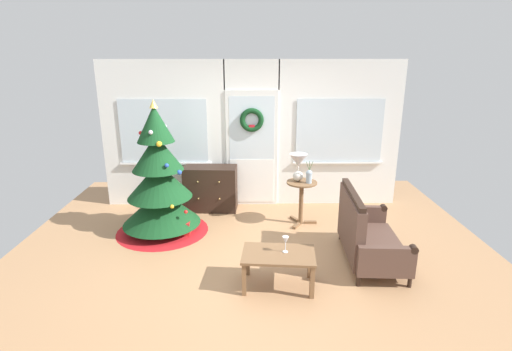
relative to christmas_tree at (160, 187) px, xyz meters
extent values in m
plane|color=#AD7F56|center=(1.39, -0.91, -0.72)|extent=(6.76, 6.76, 0.00)
cube|color=white|center=(-0.13, 1.18, 0.56)|extent=(2.15, 0.08, 2.55)
cube|color=white|center=(2.92, 1.18, 0.56)|extent=(2.15, 0.08, 2.55)
cube|color=white|center=(1.39, 1.18, 1.58)|extent=(0.94, 0.08, 0.50)
cube|color=silver|center=(1.39, 1.14, 0.31)|extent=(0.90, 0.05, 2.05)
cube|color=white|center=(1.39, 1.12, -0.27)|extent=(0.78, 0.02, 0.80)
cube|color=silver|center=(1.39, 1.12, 0.68)|extent=(0.78, 0.01, 1.10)
cube|color=silver|center=(-0.13, 1.13, 0.63)|extent=(1.50, 0.01, 1.10)
cube|color=silver|center=(2.92, 1.13, 0.63)|extent=(1.50, 0.01, 1.10)
cube|color=silver|center=(-0.13, 1.11, 0.06)|extent=(1.59, 0.06, 0.03)
cube|color=silver|center=(2.92, 1.11, 0.06)|extent=(1.59, 0.06, 0.03)
torus|color=#123B1B|center=(1.39, 1.08, 0.83)|extent=(0.41, 0.09, 0.41)
cube|color=red|center=(1.39, 1.07, 0.70)|extent=(0.10, 0.02, 0.10)
cylinder|color=#4C331E|center=(0.00, 0.00, -0.62)|extent=(0.10, 0.10, 0.20)
cone|color=red|center=(0.00, 0.00, -0.67)|extent=(1.40, 1.40, 0.10)
cone|color=#14421E|center=(0.00, 0.00, -0.32)|extent=(1.18, 1.18, 0.53)
cone|color=#14421E|center=(0.00, 0.00, 0.11)|extent=(0.96, 0.96, 0.53)
cone|color=#14421E|center=(0.00, 0.00, 0.53)|extent=(0.75, 0.75, 0.53)
cone|color=#14421E|center=(0.00, 0.00, 0.96)|extent=(0.54, 0.54, 0.53)
cone|color=#E0BC4C|center=(0.00, 0.00, 1.24)|extent=(0.12, 0.12, 0.12)
sphere|color=red|center=(0.42, -0.29, -0.29)|extent=(0.05, 0.05, 0.05)
sphere|color=gold|center=(0.10, -0.24, 0.71)|extent=(0.08, 0.08, 0.08)
sphere|color=silver|center=(-0.02, -0.21, 0.87)|extent=(0.06, 0.06, 0.06)
sphere|color=#264CB2|center=(0.34, -0.15, 0.27)|extent=(0.07, 0.07, 0.07)
sphere|color=red|center=(-0.23, 0.06, 0.81)|extent=(0.06, 0.06, 0.06)
sphere|color=gold|center=(0.26, -0.41, -0.15)|extent=(0.06, 0.06, 0.06)
sphere|color=silver|center=(0.10, 0.19, 0.88)|extent=(0.06, 0.06, 0.06)
sphere|color=#264CB2|center=(0.19, -0.27, 0.41)|extent=(0.06, 0.06, 0.06)
cube|color=black|center=(0.67, 0.88, -0.33)|extent=(0.92, 0.47, 0.78)
sphere|color=tan|center=(0.48, 0.67, -0.14)|extent=(0.03, 0.03, 0.03)
sphere|color=tan|center=(0.84, 0.65, -0.14)|extent=(0.03, 0.03, 0.03)
sphere|color=tan|center=(0.48, 0.67, -0.44)|extent=(0.03, 0.03, 0.03)
sphere|color=tan|center=(0.84, 0.65, -0.44)|extent=(0.03, 0.03, 0.03)
cylinder|color=black|center=(3.23, -1.60, -0.65)|extent=(0.05, 0.05, 0.14)
cylinder|color=black|center=(3.30, -0.36, -0.65)|extent=(0.05, 0.05, 0.14)
cylinder|color=black|center=(2.63, -1.57, -0.65)|extent=(0.05, 0.05, 0.14)
cylinder|color=black|center=(2.70, -0.33, -0.65)|extent=(0.05, 0.05, 0.14)
cube|color=brown|center=(2.96, -0.96, -0.51)|extent=(0.78, 1.22, 0.14)
cube|color=brown|center=(2.66, -0.95, -0.13)|extent=(0.19, 1.18, 0.62)
cube|color=black|center=(2.66, -0.95, 0.21)|extent=(0.14, 1.16, 0.06)
cube|color=brown|center=(2.93, -1.60, -0.39)|extent=(0.67, 0.13, 0.38)
cylinder|color=black|center=(3.22, -1.61, -0.22)|extent=(0.09, 0.09, 0.09)
cube|color=brown|center=(3.00, -0.33, -0.39)|extent=(0.67, 0.13, 0.38)
cylinder|color=black|center=(3.29, -0.35, -0.22)|extent=(0.09, 0.09, 0.09)
cylinder|color=brown|center=(2.17, 0.25, -0.02)|extent=(0.48, 0.48, 0.02)
cylinder|color=brown|center=(2.17, 0.25, -0.38)|extent=(0.07, 0.07, 0.68)
cube|color=brown|center=(2.33, 0.25, -0.70)|extent=(0.20, 0.05, 0.04)
cube|color=brown|center=(2.09, 0.38, -0.70)|extent=(0.14, 0.20, 0.04)
cube|color=brown|center=(2.09, 0.11, -0.70)|extent=(0.14, 0.20, 0.04)
sphere|color=silver|center=(2.11, 0.29, 0.07)|extent=(0.16, 0.16, 0.16)
cylinder|color=silver|center=(2.11, 0.29, 0.20)|extent=(0.02, 0.02, 0.06)
cone|color=silver|center=(2.11, 0.29, 0.33)|extent=(0.28, 0.28, 0.20)
cylinder|color=#99ADBC|center=(2.27, 0.19, 0.07)|extent=(0.09, 0.09, 0.16)
sphere|color=#99ADBC|center=(2.27, 0.19, 0.15)|extent=(0.10, 0.10, 0.10)
cylinder|color=#4C7042|center=(2.25, 0.19, 0.25)|extent=(0.07, 0.01, 0.17)
cylinder|color=#4C7042|center=(2.27, 0.19, 0.25)|extent=(0.01, 0.01, 0.18)
cylinder|color=#4C7042|center=(2.29, 0.19, 0.25)|extent=(0.07, 0.01, 0.17)
cube|color=brown|center=(1.69, -1.54, -0.31)|extent=(0.88, 0.59, 0.03)
cube|color=brown|center=(1.29, -1.73, -0.52)|extent=(0.05, 0.05, 0.39)
cube|color=brown|center=(2.04, -1.80, -0.52)|extent=(0.05, 0.05, 0.39)
cube|color=brown|center=(1.33, -1.29, -0.52)|extent=(0.05, 0.05, 0.39)
cube|color=brown|center=(2.08, -1.36, -0.52)|extent=(0.05, 0.05, 0.39)
cylinder|color=silver|center=(1.77, -1.51, -0.29)|extent=(0.06, 0.06, 0.01)
cylinder|color=silver|center=(1.77, -1.51, -0.24)|extent=(0.01, 0.01, 0.10)
cone|color=silver|center=(1.77, -1.51, -0.14)|extent=(0.08, 0.08, 0.09)
cube|color=red|center=(0.34, -0.17, -0.60)|extent=(0.23, 0.21, 0.23)
camera|label=1|loc=(1.36, -5.62, 1.89)|focal=27.64mm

